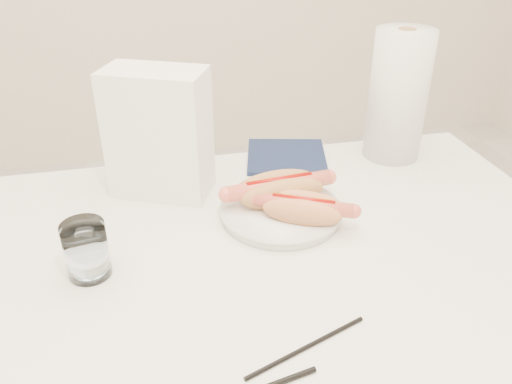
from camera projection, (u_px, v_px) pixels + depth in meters
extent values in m
cube|color=white|center=(240.00, 276.00, 0.82)|extent=(1.20, 0.80, 0.04)
cylinder|color=silver|center=(413.00, 278.00, 1.40)|extent=(0.04, 0.04, 0.71)
cylinder|color=white|center=(281.00, 213.00, 0.93)|extent=(0.23, 0.23, 0.02)
ellipsoid|color=tan|center=(283.00, 194.00, 0.92)|extent=(0.16, 0.06, 0.05)
ellipsoid|color=tan|center=(276.00, 184.00, 0.95)|extent=(0.16, 0.06, 0.05)
ellipsoid|color=tan|center=(279.00, 195.00, 0.94)|extent=(0.15, 0.08, 0.03)
cylinder|color=#F06A54|center=(279.00, 186.00, 0.93)|extent=(0.20, 0.05, 0.03)
cylinder|color=#990A05|center=(279.00, 180.00, 0.93)|extent=(0.12, 0.02, 0.01)
ellipsoid|color=#E08D57|center=(302.00, 212.00, 0.87)|extent=(0.14, 0.09, 0.05)
ellipsoid|color=#E08D57|center=(305.00, 203.00, 0.90)|extent=(0.14, 0.09, 0.05)
ellipsoid|color=#E08D57|center=(303.00, 213.00, 0.89)|extent=(0.13, 0.10, 0.03)
cylinder|color=#DA5E4D|center=(303.00, 205.00, 0.88)|extent=(0.16, 0.10, 0.03)
cylinder|color=#990A05|center=(304.00, 199.00, 0.88)|extent=(0.10, 0.06, 0.01)
cylinder|color=white|center=(86.00, 250.00, 0.78)|extent=(0.06, 0.06, 0.09)
cylinder|color=black|center=(307.00, 347.00, 0.67)|extent=(0.18, 0.07, 0.01)
cube|color=white|center=(159.00, 134.00, 0.96)|extent=(0.21, 0.17, 0.24)
cube|color=#131E3D|center=(286.00, 157.00, 1.14)|extent=(0.20, 0.20, 0.01)
cylinder|color=white|center=(398.00, 96.00, 1.09)|extent=(0.13, 0.13, 0.27)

